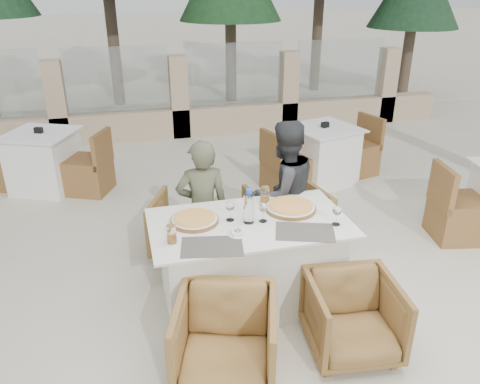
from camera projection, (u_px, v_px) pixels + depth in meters
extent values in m
plane|color=beige|center=(258.00, 295.00, 4.13)|extent=(80.00, 80.00, 0.00)
cube|color=beige|center=(145.00, 59.00, 16.47)|extent=(30.00, 16.00, 0.01)
cube|color=#514C46|center=(212.00, 246.00, 3.40)|extent=(0.50, 0.38, 0.00)
cube|color=#544F48|center=(305.00, 232.00, 3.60)|extent=(0.52, 0.43, 0.00)
cylinder|color=orange|center=(195.00, 219.00, 3.74)|extent=(0.40, 0.40, 0.05)
cylinder|color=orange|center=(290.00, 207.00, 3.94)|extent=(0.56, 0.56, 0.06)
cylinder|color=#C2E3FF|center=(249.00, 206.00, 3.68)|extent=(0.11, 0.11, 0.29)
cylinder|color=orange|center=(172.00, 234.00, 3.43)|extent=(0.07, 0.07, 0.14)
cylinder|color=orange|center=(265.00, 196.00, 4.02)|extent=(0.08, 0.08, 0.15)
imported|color=olive|center=(187.00, 225.00, 4.69)|extent=(0.85, 0.86, 0.60)
imported|color=olive|center=(286.00, 219.00, 4.75)|extent=(0.80, 0.82, 0.66)
imported|color=olive|center=(226.00, 341.00, 3.16)|extent=(0.85, 0.86, 0.63)
imported|color=brown|center=(353.00, 317.00, 3.41)|extent=(0.70, 0.72, 0.59)
imported|color=#50523B|center=(203.00, 208.00, 4.24)|extent=(0.49, 0.33, 1.30)
imported|color=#313436|center=(283.00, 193.00, 4.41)|extent=(0.81, 0.71, 1.41)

